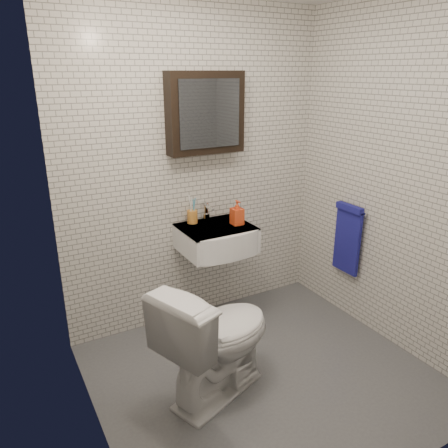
# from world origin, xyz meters

# --- Properties ---
(ground) EXTENTS (2.20, 2.00, 0.01)m
(ground) POSITION_xyz_m (0.00, 0.00, 0.01)
(ground) COLOR #505258
(ground) RESTS_ON ground
(room_shell) EXTENTS (2.22, 2.02, 2.51)m
(room_shell) POSITION_xyz_m (0.00, 0.00, 1.47)
(room_shell) COLOR silver
(room_shell) RESTS_ON ground
(washbasin) EXTENTS (0.55, 0.50, 0.20)m
(washbasin) POSITION_xyz_m (0.05, 0.73, 0.76)
(washbasin) COLOR white
(washbasin) RESTS_ON room_shell
(faucet) EXTENTS (0.06, 0.20, 0.15)m
(faucet) POSITION_xyz_m (0.05, 0.93, 0.92)
(faucet) COLOR silver
(faucet) RESTS_ON washbasin
(mirror_cabinet) EXTENTS (0.60, 0.15, 0.60)m
(mirror_cabinet) POSITION_xyz_m (0.05, 0.93, 1.70)
(mirror_cabinet) COLOR black
(mirror_cabinet) RESTS_ON room_shell
(towel_rail) EXTENTS (0.09, 0.30, 0.58)m
(towel_rail) POSITION_xyz_m (1.04, 0.35, 0.72)
(towel_rail) COLOR silver
(towel_rail) RESTS_ON room_shell
(toothbrush_cup) EXTENTS (0.11, 0.11, 0.23)m
(toothbrush_cup) POSITION_xyz_m (-0.07, 0.94, 0.91)
(toothbrush_cup) COLOR orange
(toothbrush_cup) RESTS_ON washbasin
(soap_bottle) EXTENTS (0.09, 0.09, 0.20)m
(soap_bottle) POSITION_xyz_m (0.22, 0.73, 0.95)
(soap_bottle) COLOR orange
(soap_bottle) RESTS_ON washbasin
(toilet) EXTENTS (0.91, 0.71, 0.82)m
(toilet) POSITION_xyz_m (-0.35, 0.02, 0.41)
(toilet) COLOR white
(toilet) RESTS_ON ground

